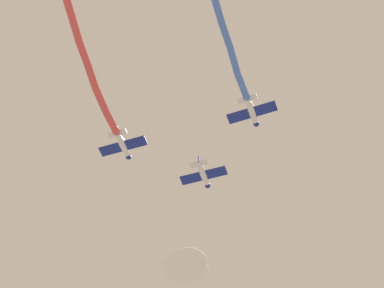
# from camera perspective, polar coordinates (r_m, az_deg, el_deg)

# --- Properties ---
(airplane_lead) EXTENTS (4.81, 6.32, 1.56)m
(airplane_lead) POSITION_cam_1_polar(r_m,az_deg,el_deg) (85.20, 1.01, -2.69)
(airplane_lead) COLOR silver
(airplane_left_wing) EXTENTS (4.80, 6.32, 1.56)m
(airplane_left_wing) POSITION_cam_1_polar(r_m,az_deg,el_deg) (82.73, -6.03, -0.12)
(airplane_left_wing) COLOR silver
(smoke_trail_left_wing) EXTENTS (24.47, 7.81, 2.31)m
(smoke_trail_left_wing) POSITION_cam_1_polar(r_m,az_deg,el_deg) (76.53, -9.60, 8.68)
(smoke_trail_left_wing) COLOR #DB4C4C
(airplane_right_wing) EXTENTS (4.78, 6.32, 1.56)m
(airplane_right_wing) POSITION_cam_1_polar(r_m,az_deg,el_deg) (80.06, 5.24, 2.83)
(airplane_right_wing) COLOR silver
(cloud_west) EXTENTS (10.08, 10.36, 3.72)m
(cloud_west) POSITION_cam_1_polar(r_m,az_deg,el_deg) (121.29, -0.49, -10.53)
(cloud_west) COLOR white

